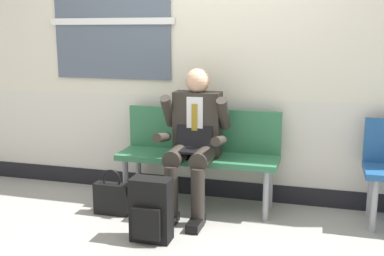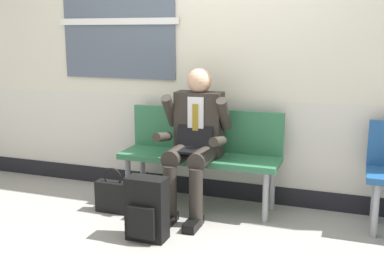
# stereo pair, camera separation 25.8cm
# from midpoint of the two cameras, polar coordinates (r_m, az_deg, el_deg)

# --- Properties ---
(ground_plane) EXTENTS (18.00, 18.00, 0.00)m
(ground_plane) POSITION_cam_midpoint_polar(r_m,az_deg,el_deg) (3.93, 1.52, -11.07)
(ground_plane) COLOR gray
(station_wall) EXTENTS (5.54, 0.16, 3.13)m
(station_wall) POSITION_cam_midpoint_polar(r_m,az_deg,el_deg) (4.24, 4.26, 12.08)
(station_wall) COLOR beige
(station_wall) RESTS_ON ground
(bench_with_person) EXTENTS (1.39, 0.42, 0.85)m
(bench_with_person) POSITION_cam_midpoint_polar(r_m,az_deg,el_deg) (4.10, 2.99, -2.55)
(bench_with_person) COLOR #2D6B47
(bench_with_person) RESTS_ON ground
(person_seated) EXTENTS (0.57, 0.70, 1.22)m
(person_seated) POSITION_cam_midpoint_polar(r_m,az_deg,el_deg) (3.89, 2.19, -1.25)
(person_seated) COLOR #2D2823
(person_seated) RESTS_ON ground
(backpack) EXTENTS (0.30, 0.20, 0.48)m
(backpack) POSITION_cam_midpoint_polar(r_m,az_deg,el_deg) (3.49, -3.44, -9.95)
(backpack) COLOR black
(backpack) RESTS_ON ground
(handbag) EXTENTS (0.30, 0.11, 0.39)m
(handbag) POSITION_cam_midpoint_polar(r_m,az_deg,el_deg) (4.06, -7.80, -8.25)
(handbag) COLOR black
(handbag) RESTS_ON ground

